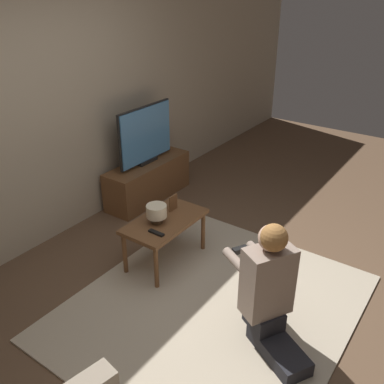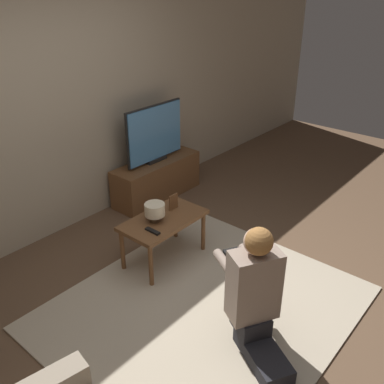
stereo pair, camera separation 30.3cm
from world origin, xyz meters
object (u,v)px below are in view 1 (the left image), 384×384
tv (146,135)px  coffee_table (165,225)px  table_lamp (157,212)px  person_kneeling (269,288)px

tv → coffee_table: size_ratio=1.07×
coffee_table → table_lamp: bearing=161.5°
tv → table_lamp: 1.37m
person_kneeling → table_lamp: person_kneeling is taller
person_kneeling → table_lamp: 1.25m
tv → person_kneeling: tv is taller
coffee_table → table_lamp: (-0.08, 0.03, 0.16)m
tv → person_kneeling: bearing=-119.8°
tv → coffee_table: (-0.89, -0.97, -0.40)m
coffee_table → table_lamp: size_ratio=4.35×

